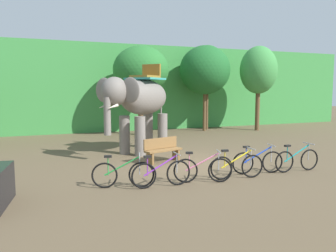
{
  "coord_description": "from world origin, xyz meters",
  "views": [
    {
      "loc": [
        -5.2,
        -10.76,
        2.67
      ],
      "look_at": [
        -0.49,
        1.0,
        1.3
      ],
      "focal_mm": 36.01,
      "sensor_mm": 36.0,
      "label": 1
    }
  ],
  "objects_px": {
    "bike_teal": "(297,160)",
    "wooden_bench": "(162,149)",
    "tree_center_left": "(141,75)",
    "bike_green": "(123,174)",
    "tree_center": "(207,67)",
    "bike_pink": "(203,169)",
    "tree_center_right": "(141,70)",
    "bike_blue": "(258,162)",
    "bike_yellow": "(237,166)",
    "tree_left": "(205,70)",
    "bike_purple": "(161,173)",
    "elephant": "(140,101)",
    "tree_right": "(259,70)"
  },
  "relations": [
    {
      "from": "bike_pink",
      "to": "bike_green",
      "type": "bearing_deg",
      "value": 171.07
    },
    {
      "from": "tree_center_left",
      "to": "elephant",
      "type": "distance_m",
      "value": 5.82
    },
    {
      "from": "bike_green",
      "to": "bike_purple",
      "type": "xyz_separation_m",
      "value": [
        1.0,
        -0.33,
        0.0
      ]
    },
    {
      "from": "tree_center",
      "to": "bike_green",
      "type": "height_order",
      "value": "tree_center"
    },
    {
      "from": "elephant",
      "to": "bike_pink",
      "type": "xyz_separation_m",
      "value": [
        0.31,
        -5.13,
        -1.82
      ]
    },
    {
      "from": "tree_left",
      "to": "tree_center",
      "type": "relative_size",
      "value": 0.98
    },
    {
      "from": "bike_pink",
      "to": "tree_center_left",
      "type": "bearing_deg",
      "value": 82.37
    },
    {
      "from": "bike_yellow",
      "to": "bike_pink",
      "type": "bearing_deg",
      "value": 179.78
    },
    {
      "from": "tree_left",
      "to": "bike_green",
      "type": "distance_m",
      "value": 13.75
    },
    {
      "from": "wooden_bench",
      "to": "bike_green",
      "type": "bearing_deg",
      "value": -128.96
    },
    {
      "from": "bike_green",
      "to": "tree_right",
      "type": "bearing_deg",
      "value": 39.73
    },
    {
      "from": "tree_right",
      "to": "bike_green",
      "type": "relative_size",
      "value": 3.32
    },
    {
      "from": "tree_center_left",
      "to": "tree_center",
      "type": "height_order",
      "value": "tree_center"
    },
    {
      "from": "tree_left",
      "to": "tree_center",
      "type": "height_order",
      "value": "tree_center"
    },
    {
      "from": "bike_teal",
      "to": "wooden_bench",
      "type": "bearing_deg",
      "value": 139.74
    },
    {
      "from": "bike_purple",
      "to": "bike_green",
      "type": "bearing_deg",
      "value": 161.76
    },
    {
      "from": "bike_green",
      "to": "wooden_bench",
      "type": "height_order",
      "value": "bike_green"
    },
    {
      "from": "elephant",
      "to": "bike_pink",
      "type": "bearing_deg",
      "value": -86.56
    },
    {
      "from": "tree_center",
      "to": "wooden_bench",
      "type": "height_order",
      "value": "tree_center"
    },
    {
      "from": "tree_center_right",
      "to": "bike_purple",
      "type": "distance_m",
      "value": 11.31
    },
    {
      "from": "tree_center_right",
      "to": "bike_yellow",
      "type": "distance_m",
      "value": 11.02
    },
    {
      "from": "tree_left",
      "to": "bike_blue",
      "type": "relative_size",
      "value": 3.25
    },
    {
      "from": "tree_center_right",
      "to": "bike_green",
      "type": "distance_m",
      "value": 11.3
    },
    {
      "from": "bike_green",
      "to": "tree_center_right",
      "type": "bearing_deg",
      "value": 70.01
    },
    {
      "from": "tree_center_right",
      "to": "tree_center",
      "type": "height_order",
      "value": "tree_center"
    },
    {
      "from": "tree_right",
      "to": "bike_yellow",
      "type": "xyz_separation_m",
      "value": [
        -8.06,
        -9.9,
        -3.52
      ]
    },
    {
      "from": "bike_green",
      "to": "bike_teal",
      "type": "distance_m",
      "value": 5.75
    },
    {
      "from": "tree_center_right",
      "to": "bike_teal",
      "type": "distance_m",
      "value": 11.17
    },
    {
      "from": "tree_center_right",
      "to": "wooden_bench",
      "type": "distance_m",
      "value": 8.27
    },
    {
      "from": "bike_yellow",
      "to": "bike_teal",
      "type": "height_order",
      "value": "same"
    },
    {
      "from": "tree_left",
      "to": "bike_purple",
      "type": "bearing_deg",
      "value": -123.1
    },
    {
      "from": "bike_green",
      "to": "elephant",
      "type": "bearing_deg",
      "value": 67.75
    },
    {
      "from": "bike_purple",
      "to": "tree_center_left",
      "type": "bearing_deg",
      "value": 75.71
    },
    {
      "from": "bike_pink",
      "to": "bike_blue",
      "type": "distance_m",
      "value": 2.13
    },
    {
      "from": "bike_blue",
      "to": "wooden_bench",
      "type": "height_order",
      "value": "bike_blue"
    },
    {
      "from": "bike_pink",
      "to": "bike_yellow",
      "type": "bearing_deg",
      "value": -0.22
    },
    {
      "from": "bike_pink",
      "to": "bike_blue",
      "type": "height_order",
      "value": "same"
    },
    {
      "from": "tree_center",
      "to": "bike_pink",
      "type": "relative_size",
      "value": 3.41
    },
    {
      "from": "tree_right",
      "to": "tree_center",
      "type": "bearing_deg",
      "value": 149.69
    },
    {
      "from": "bike_green",
      "to": "bike_blue",
      "type": "height_order",
      "value": "same"
    },
    {
      "from": "tree_center_right",
      "to": "wooden_bench",
      "type": "xyz_separation_m",
      "value": [
        -1.5,
        -7.43,
        -3.31
      ]
    },
    {
      "from": "tree_right",
      "to": "bike_pink",
      "type": "distance_m",
      "value": 13.97
    },
    {
      "from": "bike_pink",
      "to": "bike_yellow",
      "type": "height_order",
      "value": "same"
    },
    {
      "from": "tree_left",
      "to": "bike_green",
      "type": "xyz_separation_m",
      "value": [
        -8.09,
        -10.55,
        -3.52
      ]
    },
    {
      "from": "tree_center_left",
      "to": "bike_green",
      "type": "distance_m",
      "value": 11.26
    },
    {
      "from": "tree_center_right",
      "to": "tree_center",
      "type": "relative_size",
      "value": 0.93
    },
    {
      "from": "tree_center_left",
      "to": "bike_purple",
      "type": "xyz_separation_m",
      "value": [
        -2.68,
        -10.5,
        -3.15
      ]
    },
    {
      "from": "elephant",
      "to": "bike_purple",
      "type": "bearing_deg",
      "value": -100.62
    },
    {
      "from": "tree_left",
      "to": "bike_pink",
      "type": "height_order",
      "value": "tree_left"
    },
    {
      "from": "wooden_bench",
      "to": "bike_yellow",
      "type": "bearing_deg",
      "value": -68.06
    }
  ]
}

